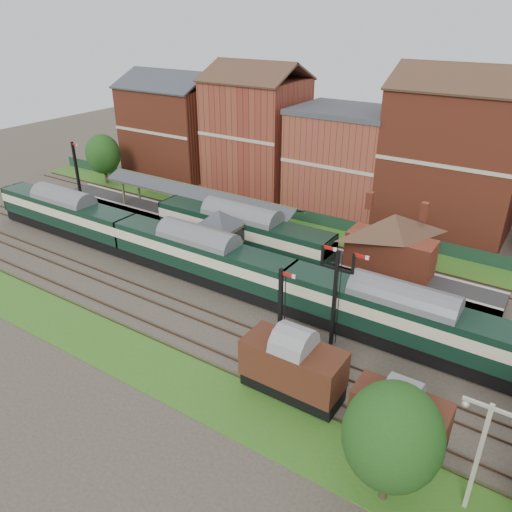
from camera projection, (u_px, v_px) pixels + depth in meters
The scene contains 20 objects.
ground at pixel (225, 287), 46.45m from camera, with size 160.00×160.00×0.00m, color #473D33.
grass_back at pixel (307, 230), 58.39m from camera, with size 90.00×4.50×0.06m, color #2D6619.
grass_front at pixel (131, 354), 37.46m from camera, with size 90.00×5.00×0.06m, color #2D6619.
fence at pixel (315, 218), 59.57m from camera, with size 90.00×0.12×1.50m, color #193823.
platform at pixel (241, 235), 55.96m from camera, with size 55.00×3.40×1.00m, color #2D2D2D.
signal_box at pixel (220, 237), 48.92m from camera, with size 5.40×5.40×6.00m.
brick_hut at pixel (290, 276), 45.89m from camera, with size 3.20×2.64×2.94m.
station_building at pixel (391, 242), 46.07m from camera, with size 8.10×8.10×5.90m.
canopy at pixel (198, 190), 57.08m from camera, with size 26.00×3.89×4.08m.
semaphore_bracket at pixel (335, 292), 36.60m from camera, with size 3.60×0.25×8.18m.
semaphore_platform_end at pixel (77, 171), 65.28m from camera, with size 1.23×0.25×8.00m.
semaphore_siding at pixel (280, 318), 34.43m from camera, with size 1.23×0.25×8.00m.
yard_lamp at pixel (479, 452), 24.29m from camera, with size 2.60×0.22×7.00m.
town_backdrop at pixel (342, 154), 62.09m from camera, with size 69.00×10.00×16.00m.
dmu_train at pixel (199, 255), 46.74m from camera, with size 57.96×3.04×4.45m.
platform_railcar at pixel (242, 231), 51.37m from camera, with size 20.12×3.17×4.63m.
goods_van_a at pixel (293, 366), 32.69m from camera, with size 6.74×2.92×4.09m.
goods_van_b at pixel (400, 414), 29.31m from camera, with size 5.60×2.43×3.40m.
tree_far at pixel (392, 436), 24.59m from camera, with size 5.02×5.02×7.33m.
tree_back at pixel (103, 154), 71.88m from camera, with size 4.94×4.94×7.22m.
Camera 1 is at (24.46, -32.06, 23.40)m, focal length 35.00 mm.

